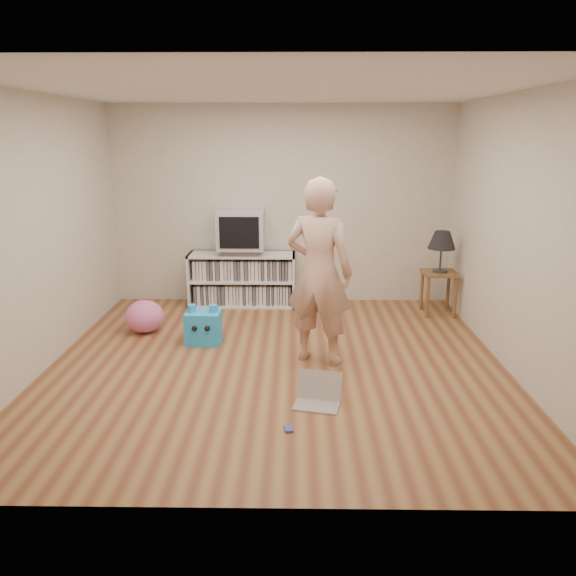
# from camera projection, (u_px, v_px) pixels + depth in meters

# --- Properties ---
(ground) EXTENTS (4.50, 4.50, 0.00)m
(ground) POSITION_uv_depth(u_px,v_px,m) (277.00, 364.00, 5.60)
(ground) COLOR brown
(ground) RESTS_ON ground
(walls) EXTENTS (4.52, 4.52, 2.60)m
(walls) POSITION_uv_depth(u_px,v_px,m) (276.00, 235.00, 5.26)
(walls) COLOR beige
(walls) RESTS_ON ground
(ceiling) EXTENTS (4.50, 4.50, 0.01)m
(ceiling) POSITION_uv_depth(u_px,v_px,m) (275.00, 89.00, 4.92)
(ceiling) COLOR white
(ceiling) RESTS_ON walls
(media_unit) EXTENTS (1.40, 0.45, 0.70)m
(media_unit) POSITION_uv_depth(u_px,v_px,m) (242.00, 279.00, 7.48)
(media_unit) COLOR white
(media_unit) RESTS_ON ground
(dvd_deck) EXTENTS (0.45, 0.35, 0.07)m
(dvd_deck) POSITION_uv_depth(u_px,v_px,m) (242.00, 251.00, 7.37)
(dvd_deck) COLOR gray
(dvd_deck) RESTS_ON media_unit
(crt_tv) EXTENTS (0.60, 0.53, 0.50)m
(crt_tv) POSITION_uv_depth(u_px,v_px,m) (241.00, 229.00, 7.29)
(crt_tv) COLOR #B0B0B5
(crt_tv) RESTS_ON dvd_deck
(side_table) EXTENTS (0.42, 0.42, 0.55)m
(side_table) POSITION_uv_depth(u_px,v_px,m) (439.00, 282.00, 7.06)
(side_table) COLOR brown
(side_table) RESTS_ON ground
(table_lamp) EXTENTS (0.34, 0.34, 0.52)m
(table_lamp) POSITION_uv_depth(u_px,v_px,m) (442.00, 241.00, 6.92)
(table_lamp) COLOR #333333
(table_lamp) RESTS_ON side_table
(person) EXTENTS (0.79, 0.66, 1.84)m
(person) POSITION_uv_depth(u_px,v_px,m) (319.00, 272.00, 5.44)
(person) COLOR #D8AB93
(person) RESTS_ON ground
(laptop) EXTENTS (0.43, 0.38, 0.26)m
(laptop) POSITION_uv_depth(u_px,v_px,m) (318.00, 395.00, 4.76)
(laptop) COLOR silver
(laptop) RESTS_ON ground
(playing_cards) EXTENTS (0.08, 0.10, 0.02)m
(playing_cards) POSITION_uv_depth(u_px,v_px,m) (288.00, 429.00, 4.34)
(playing_cards) COLOR #3F4FA9
(playing_cards) RESTS_ON ground
(plush_blue) EXTENTS (0.38, 0.33, 0.43)m
(plush_blue) POSITION_uv_depth(u_px,v_px,m) (203.00, 327.00, 6.12)
(plush_blue) COLOR #22A2FF
(plush_blue) RESTS_ON ground
(plush_pink) EXTENTS (0.44, 0.44, 0.37)m
(plush_pink) POSITION_uv_depth(u_px,v_px,m) (145.00, 316.00, 6.46)
(plush_pink) COLOR pink
(plush_pink) RESTS_ON ground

